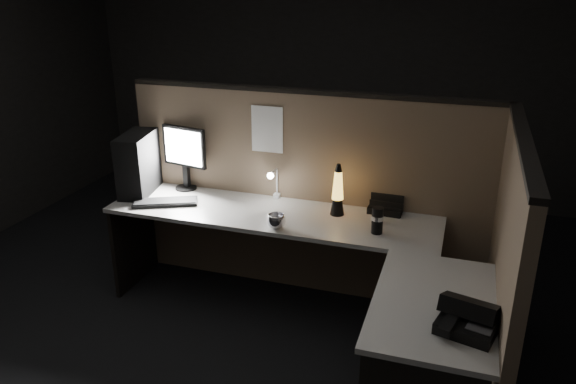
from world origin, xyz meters
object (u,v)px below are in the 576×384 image
(pc_tower, at_px, (138,164))
(lava_lamp, at_px, (338,194))
(desk_phone, at_px, (467,318))
(keyboard, at_px, (165,202))
(monitor, at_px, (184,152))

(pc_tower, xyz_separation_m, lava_lamp, (1.50, 0.05, -0.07))
(pc_tower, distance_m, lava_lamp, 1.51)
(lava_lamp, distance_m, desk_phone, 1.42)
(desk_phone, bearing_deg, lava_lamp, 142.90)
(keyboard, height_order, desk_phone, desk_phone)
(pc_tower, bearing_deg, desk_phone, -34.80)
(keyboard, distance_m, desk_phone, 2.28)
(keyboard, bearing_deg, pc_tower, 127.75)
(pc_tower, distance_m, keyboard, 0.39)
(lava_lamp, bearing_deg, keyboard, -170.79)
(lava_lamp, xyz_separation_m, desk_phone, (0.87, -1.11, -0.09))
(lava_lamp, height_order, desk_phone, lava_lamp)
(keyboard, relative_size, lava_lamp, 1.25)
(keyboard, bearing_deg, desk_phone, -48.72)
(monitor, height_order, lava_lamp, monitor)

